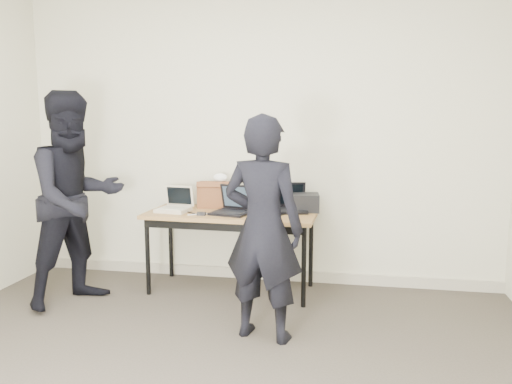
% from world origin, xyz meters
% --- Properties ---
extents(room, '(4.60, 4.60, 2.80)m').
position_xyz_m(room, '(0.00, 0.00, 1.35)').
color(room, '#3F3830').
rests_on(room, ground).
extents(desk, '(1.52, 0.71, 0.72)m').
position_xyz_m(desk, '(-0.18, 1.86, 0.66)').
color(desk, olive).
rests_on(desk, ground).
extents(laptop_beige, '(0.31, 0.30, 0.22)m').
position_xyz_m(laptop_beige, '(-0.69, 1.85, 0.76)').
color(laptop_beige, '#C1B49A').
rests_on(laptop_beige, desk).
extents(laptop_center, '(0.38, 0.37, 0.25)m').
position_xyz_m(laptop_center, '(-0.15, 1.83, 0.78)').
color(laptop_center, black).
rests_on(laptop_center, desk).
extents(laptop_right, '(0.40, 0.39, 0.25)m').
position_xyz_m(laptop_right, '(0.31, 2.04, 0.78)').
color(laptop_right, black).
rests_on(laptop_right, desk).
extents(leather_satchel, '(0.37, 0.20, 0.25)m').
position_xyz_m(leather_satchel, '(-0.36, 2.09, 0.85)').
color(leather_satchel, brown).
rests_on(leather_satchel, desk).
extents(tissue, '(0.13, 0.10, 0.08)m').
position_xyz_m(tissue, '(-0.33, 2.10, 1.00)').
color(tissue, white).
rests_on(tissue, leather_satchel).
extents(equipment_box, '(0.30, 0.26, 0.16)m').
position_xyz_m(equipment_box, '(0.45, 2.06, 0.80)').
color(equipment_box, black).
rests_on(equipment_box, desk).
extents(power_brick, '(0.08, 0.05, 0.03)m').
position_xyz_m(power_brick, '(-0.40, 1.70, 0.73)').
color(power_brick, black).
rests_on(power_brick, desk).
extents(cables, '(1.15, 0.45, 0.01)m').
position_xyz_m(cables, '(-0.13, 1.87, 0.72)').
color(cables, silver).
rests_on(cables, desk).
extents(person_typist, '(0.64, 0.49, 1.58)m').
position_xyz_m(person_typist, '(0.27, 0.96, 0.79)').
color(person_typist, black).
rests_on(person_typist, ground).
extents(person_observer, '(1.02, 1.09, 1.77)m').
position_xyz_m(person_observer, '(-1.38, 1.37, 0.89)').
color(person_observer, black).
rests_on(person_observer, ground).
extents(baseboard, '(4.50, 0.03, 0.10)m').
position_xyz_m(baseboard, '(0.00, 2.23, 0.05)').
color(baseboard, '#A69E89').
rests_on(baseboard, ground).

